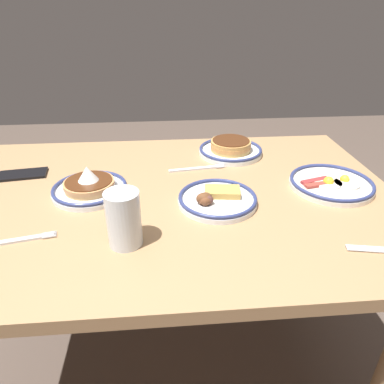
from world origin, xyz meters
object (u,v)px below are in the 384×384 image
Objects in this scene: plate_center_pancakes at (231,149)px; fork_near at (14,241)px; plate_far_side at (90,187)px; cell_phone at (23,174)px; plate_near_main at (332,184)px; drinking_glass at (124,221)px; plate_far_companion at (217,199)px; fork_far at (198,168)px.

plate_center_pancakes is 1.19× the size of fork_near.
plate_far_side reaches higher than cell_phone.
plate_near_main is at bearing 177.79° from plate_far_side.
cell_phone is (0.35, -0.38, -0.05)m from drinking_glass.
plate_center_pancakes reaches higher than plate_far_companion.
plate_far_side reaches higher than fork_near.
plate_near_main is 1.28× the size of fork_near.
plate_far_side reaches higher than fork_far.
plate_center_pancakes is at bearing -48.26° from plate_near_main.
cell_phone is at bearing -75.06° from fork_near.
plate_center_pancakes is 0.70m from cell_phone.
plate_far_companion is at bearing 73.68° from plate_center_pancakes.
plate_far_companion is at bearing 165.98° from plate_far_side.
cell_phone is (0.58, -0.22, -0.01)m from plate_far_companion.
plate_center_pancakes is 1.19× the size of fork_far.
drinking_glass is 0.52m from cell_phone.
plate_far_side is 1.62× the size of drinking_glass.
fork_near is at bearing 15.21° from plate_far_companion.
plate_near_main reaches higher than cell_phone.
plate_near_main is 1.68× the size of cell_phone.
plate_far_side is (0.45, 0.25, 0.00)m from plate_center_pancakes.
plate_far_side is 0.28m from drinking_glass.
plate_far_side reaches higher than plate_near_main.
plate_far_side is 1.12× the size of fork_far.
plate_center_pancakes is at bearing -178.18° from cell_phone.
cell_phone is at bearing -47.23° from drinking_glass.
plate_center_pancakes is at bearing -137.31° from fork_far.
fork_far is at bearing -117.96° from drinking_glass.
plate_near_main is at bearing -159.34° from drinking_glass.
cell_phone is (0.23, -0.13, -0.02)m from plate_far_side.
drinking_glass is at bearing 20.66° from plate_near_main.
fork_far is (-0.32, -0.13, -0.02)m from plate_far_side.
plate_near_main is 0.70m from plate_far_side.
plate_near_main is at bearing 131.74° from plate_center_pancakes.
plate_far_companion is 1.64× the size of drinking_glass.
plate_center_pancakes reaches higher than plate_near_main.
drinking_glass is 0.91× the size of cell_phone.
drinking_glass reaches higher than fork_near.
plate_center_pancakes is at bearing -141.16° from fork_near.
plate_far_companion is 0.36m from plate_far_side.
fork_near is (0.14, 0.22, -0.02)m from plate_far_side.
drinking_glass is at bearing 116.14° from plate_far_side.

